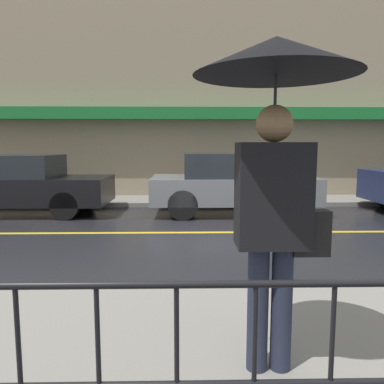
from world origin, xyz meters
The scene contains 9 objects.
ground_plane centered at (0.00, 0.00, 0.00)m, with size 80.00×80.00×0.00m, color black.
sidewalk_near centered at (0.00, -4.30, 0.06)m, with size 28.00×2.55×0.11m.
sidewalk_far centered at (0.00, 3.83, 0.06)m, with size 28.00×1.61×0.11m.
lane_marking centered at (0.00, 0.00, 0.00)m, with size 25.20×0.12×0.01m.
building_storefront centered at (0.00, 4.76, 3.23)m, with size 28.00×0.85×6.54m.
railing_foreground centered at (0.00, -5.32, 0.69)m, with size 12.00×0.04×0.91m.
pedestrian centered at (0.25, -4.57, 1.82)m, with size 1.05×1.05×2.19m.
car_black centered at (-4.39, 2.08, 0.73)m, with size 4.37×1.72×1.43m.
car_grey centered at (0.81, 2.08, 0.75)m, with size 3.93×1.85×1.47m.
Camera 1 is at (-0.33, -6.96, 1.63)m, focal length 35.00 mm.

